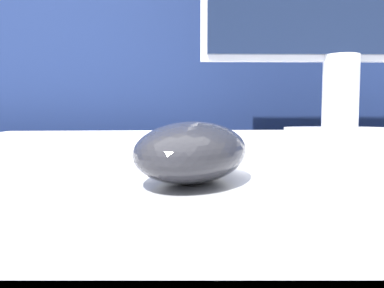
{
  "coord_description": "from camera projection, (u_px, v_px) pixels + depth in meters",
  "views": [
    {
      "loc": [
        0.06,
        -0.42,
        0.75
      ],
      "look_at": [
        0.06,
        -0.14,
        0.73
      ],
      "focal_mm": 35.0,
      "sensor_mm": 36.0,
      "label": 1
    }
  ],
  "objects": [
    {
      "name": "keyboard",
      "position": [
        154.0,
        143.0,
        0.43
      ],
      "size": [
        0.4,
        0.16,
        0.02
      ],
      "rotation": [
        0.0,
        0.0,
        0.08
      ],
      "color": "white",
      "rests_on": "desk"
    },
    {
      "name": "partition_panel",
      "position": [
        166.0,
        117.0,
        1.05
      ],
      "size": [
        5.0,
        0.03,
        1.49
      ],
      "color": "navy",
      "rests_on": "ground_plane"
    },
    {
      "name": "computer_mouse_near",
      "position": [
        193.0,
        151.0,
        0.25
      ],
      "size": [
        0.1,
        0.14,
        0.04
      ],
      "rotation": [
        0.0,
        0.0,
        -0.29
      ],
      "color": "#232328",
      "rests_on": "desk"
    }
  ]
}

